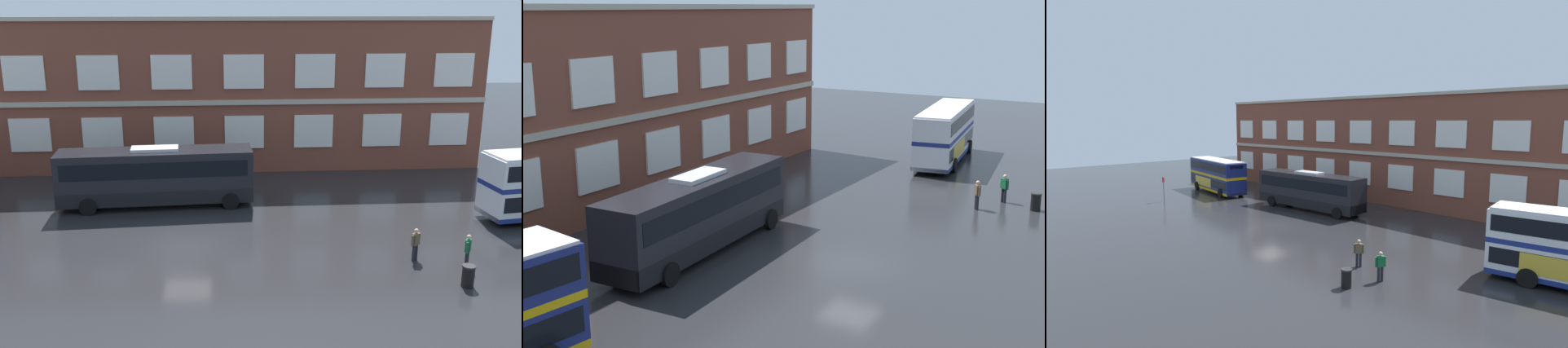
{
  "view_description": "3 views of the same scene",
  "coord_description": "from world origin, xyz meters",
  "views": [
    {
      "loc": [
        1.95,
        -29.29,
        12.54
      ],
      "look_at": [
        4.18,
        3.5,
        2.92
      ],
      "focal_mm": 41.03,
      "sensor_mm": 36.0,
      "label": 1
    },
    {
      "loc": [
        -26.79,
        -12.62,
        11.34
      ],
      "look_at": [
        -0.7,
        3.06,
        3.94
      ],
      "focal_mm": 47.75,
      "sensor_mm": 36.0,
      "label": 2
    },
    {
      "loc": [
        26.53,
        -21.48,
        8.79
      ],
      "look_at": [
        3.88,
        0.63,
        4.69
      ],
      "focal_mm": 28.44,
      "sensor_mm": 36.0,
      "label": 3
    }
  ],
  "objects": [
    {
      "name": "double_decker_middle",
      "position": [
        22.78,
        3.21,
        2.15
      ],
      "size": [
        11.25,
        4.08,
        4.07
      ],
      "color": "silver",
      "rests_on": "ground"
    },
    {
      "name": "ground_plane",
      "position": [
        0.0,
        2.0,
        0.0
      ],
      "size": [
        120.0,
        120.0,
        0.0
      ],
      "primitive_type": "plane",
      "color": "#232326"
    },
    {
      "name": "touring_coach",
      "position": [
        -2.17,
        6.81,
        1.91
      ],
      "size": [
        12.12,
        3.4,
        3.8
      ],
      "color": "black",
      "rests_on": "ground"
    },
    {
      "name": "station_litter_bin",
      "position": [
        13.01,
        -5.39,
        0.52
      ],
      "size": [
        0.6,
        0.6,
        1.03
      ],
      "color": "black",
      "rests_on": "ground"
    },
    {
      "name": "brick_terminal_building",
      "position": [
        -1.51,
        17.98,
        5.57
      ],
      "size": [
        46.6,
        8.19,
        11.43
      ],
      "color": "brown",
      "rests_on": "ground"
    },
    {
      "name": "waiting_passenger",
      "position": [
        13.77,
        -3.42,
        0.93
      ],
      "size": [
        0.42,
        0.6,
        1.7
      ],
      "color": "black",
      "rests_on": "ground"
    },
    {
      "name": "second_passenger",
      "position": [
        11.49,
        -2.46,
        0.93
      ],
      "size": [
        0.57,
        0.47,
        1.7
      ],
      "color": "black",
      "rests_on": "ground"
    }
  ]
}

